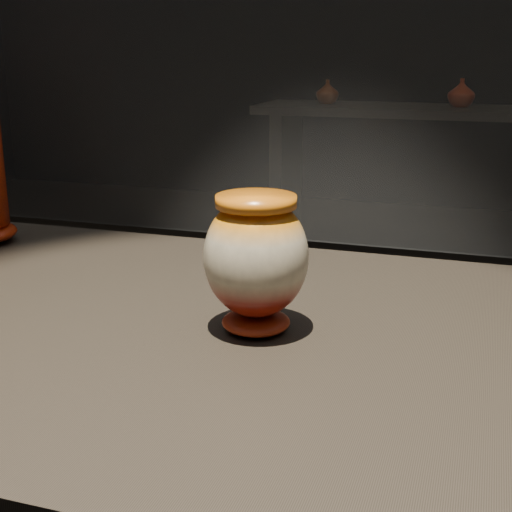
{
  "coord_description": "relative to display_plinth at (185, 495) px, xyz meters",
  "views": [
    {
      "loc": [
        0.37,
        -0.81,
        1.25
      ],
      "look_at": [
        0.11,
        0.0,
        1.0
      ],
      "focal_mm": 50.0,
      "sensor_mm": 36.0,
      "label": 1
    }
  ],
  "objects": [
    {
      "name": "back_shelf",
      "position": [
        -0.02,
        3.63,
        0.01
      ],
      "size": [
        2.0,
        0.6,
        0.9
      ],
      "color": "black",
      "rests_on": "ground"
    },
    {
      "name": "back_vase_left",
      "position": [
        -0.62,
        3.64,
        0.34
      ],
      "size": [
        0.2,
        0.2,
        0.15
      ],
      "primitive_type": "imported",
      "rotation": [
        0.0,
        0.0,
        3.92
      ],
      "color": "#8C3814",
      "rests_on": "back_shelf"
    },
    {
      "name": "main_vase",
      "position": [
        0.11,
        0.0,
        0.37
      ],
      "size": [
        0.15,
        0.15,
        0.18
      ],
      "rotation": [
        0.0,
        0.0,
        -0.17
      ],
      "color": "maroon",
      "rests_on": "display_plinth"
    },
    {
      "name": "display_plinth",
      "position": [
        0.0,
        0.0,
        0.0
      ],
      "size": [
        2.0,
        0.8,
        0.9
      ],
      "color": "black",
      "rests_on": "ground"
    },
    {
      "name": "back_vase_mid",
      "position": [
        0.19,
        3.65,
        0.35
      ],
      "size": [
        0.22,
        0.22,
        0.16
      ],
      "primitive_type": "imported",
      "rotation": [
        0.0,
        0.0,
        2.11
      ],
      "color": "maroon",
      "rests_on": "back_shelf"
    }
  ]
}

